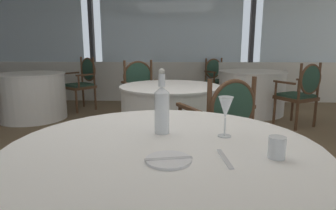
# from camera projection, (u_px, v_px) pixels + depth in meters

# --- Properties ---
(ground_plane) EXTENTS (13.99, 13.99, 0.00)m
(ground_plane) POSITION_uv_depth(u_px,v_px,m) (154.00, 192.00, 2.31)
(ground_plane) COLOR #756047
(window_wall_far) EXTENTS (10.76, 0.14, 2.70)m
(window_wall_far) POSITION_uv_depth(u_px,v_px,m) (171.00, 51.00, 5.99)
(window_wall_far) COLOR silver
(window_wall_far) RESTS_ON ground_plane
(side_plate) EXTENTS (0.17, 0.17, 0.01)m
(side_plate) POSITION_uv_depth(u_px,v_px,m) (168.00, 160.00, 1.04)
(side_plate) COLOR white
(side_plate) RESTS_ON foreground_table
(butter_knife) EXTENTS (0.18, 0.05, 0.00)m
(butter_knife) POSITION_uv_depth(u_px,v_px,m) (168.00, 159.00, 1.04)
(butter_knife) COLOR silver
(butter_knife) RESTS_ON foreground_table
(dinner_fork) EXTENTS (0.04, 0.19, 0.00)m
(dinner_fork) POSITION_uv_depth(u_px,v_px,m) (225.00, 158.00, 1.06)
(dinner_fork) COLOR silver
(dinner_fork) RESTS_ON foreground_table
(water_bottle) EXTENTS (0.07, 0.07, 0.32)m
(water_bottle) POSITION_uv_depth(u_px,v_px,m) (162.00, 108.00, 1.36)
(water_bottle) COLOR white
(water_bottle) RESTS_ON foreground_table
(wine_glass) EXTENTS (0.07, 0.07, 0.19)m
(wine_glass) POSITION_uv_depth(u_px,v_px,m) (226.00, 109.00, 1.30)
(wine_glass) COLOR white
(wine_glass) RESTS_ON foreground_table
(water_tumbler) EXTENTS (0.07, 0.07, 0.08)m
(water_tumbler) POSITION_uv_depth(u_px,v_px,m) (277.00, 147.00, 1.06)
(water_tumbler) COLOR white
(water_tumbler) RESTS_ON foreground_table
(background_table_0) EXTENTS (1.17, 1.17, 0.75)m
(background_table_0) POSITION_uv_depth(u_px,v_px,m) (251.00, 92.00, 5.00)
(background_table_0) COLOR white
(background_table_0) RESTS_ON ground_plane
(dining_chair_0_0) EXTENTS (0.65, 0.63, 0.95)m
(dining_chair_0_0) POSITION_uv_depth(u_px,v_px,m) (302.00, 90.00, 4.08)
(dining_chair_0_0) COLOR brown
(dining_chair_0_0) RESTS_ON ground_plane
(dining_chair_0_1) EXTENTS (0.65, 0.63, 0.94)m
(dining_chair_0_1) POSITION_uv_depth(u_px,v_px,m) (217.00, 77.00, 5.84)
(dining_chair_0_1) COLOR brown
(dining_chair_0_1) RESTS_ON ground_plane
(background_table_1) EXTENTS (1.08, 1.08, 0.75)m
(background_table_1) POSITION_uv_depth(u_px,v_px,m) (32.00, 96.00, 4.59)
(background_table_1) COLOR white
(background_table_1) RESTS_ON ground_plane
(dining_chair_1_1) EXTENTS (0.66, 0.65, 0.98)m
(dining_chair_1_1) POSITION_uv_depth(u_px,v_px,m) (83.00, 79.00, 5.27)
(dining_chair_1_1) COLOR brown
(dining_chair_1_1) RESTS_ON ground_plane
(background_table_2) EXTENTS (1.11, 1.11, 0.75)m
(background_table_2) POSITION_uv_depth(u_px,v_px,m) (170.00, 119.00, 3.15)
(background_table_2) COLOR white
(background_table_2) RESTS_ON ground_plane
(dining_chair_2_0) EXTENTS (0.64, 0.62, 0.95)m
(dining_chair_2_0) POSITION_uv_depth(u_px,v_px,m) (222.00, 124.00, 2.24)
(dining_chair_2_0) COLOR brown
(dining_chair_2_0) RESTS_ON ground_plane
(dining_chair_2_1) EXTENTS (0.64, 0.62, 0.98)m
(dining_chair_2_1) POSITION_uv_depth(u_px,v_px,m) (141.00, 90.00, 3.98)
(dining_chair_2_1) COLOR brown
(dining_chair_2_1) RESTS_ON ground_plane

